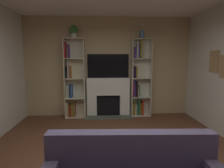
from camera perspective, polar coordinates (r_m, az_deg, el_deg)
wall_back_accent at (r=5.50m, az=-1.19°, el=5.11°), size 4.78×0.06×2.79m
fireplace at (r=5.47m, az=-1.10°, el=-3.71°), size 1.31×0.48×1.09m
tv at (r=5.43m, az=-1.16°, el=5.40°), size 1.16×0.06×0.67m
bookshelf_left at (r=5.43m, az=-11.66°, el=0.63°), size 0.55×0.32×2.18m
bookshelf_right at (r=5.50m, az=8.02°, el=1.23°), size 0.55×0.29×2.18m
potted_plant at (r=5.40m, az=-11.41°, el=15.26°), size 0.24×0.24×0.33m
vase_with_flowers at (r=5.47m, az=8.98°, el=14.59°), size 0.12×0.12×0.40m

